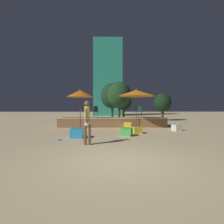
# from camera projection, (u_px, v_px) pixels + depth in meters

# --- Properties ---
(ground_plane) EXTENTS (120.00, 120.00, 0.00)m
(ground_plane) POSITION_uv_depth(u_px,v_px,m) (118.00, 161.00, 5.01)
(ground_plane) COLOR #D1B784
(wooden_deck) EXTENTS (8.44, 2.69, 0.76)m
(wooden_deck) POSITION_uv_depth(u_px,v_px,m) (112.00, 122.00, 14.62)
(wooden_deck) COLOR olive
(wooden_deck) RESTS_ON ground
(patio_umbrella_0) EXTENTS (2.03, 2.03, 2.94)m
(patio_umbrella_0) POSITION_uv_depth(u_px,v_px,m) (80.00, 94.00, 13.17)
(patio_umbrella_0) COLOR brown
(patio_umbrella_0) RESTS_ON ground
(patio_umbrella_1) EXTENTS (2.86, 2.86, 2.94)m
(patio_umbrella_1) POSITION_uv_depth(u_px,v_px,m) (136.00, 93.00, 13.11)
(patio_umbrella_1) COLOR brown
(patio_umbrella_1) RESTS_ON ground
(cube_seat_0) EXTENTS (0.66, 0.66, 0.49)m
(cube_seat_0) POSITION_uv_depth(u_px,v_px,m) (77.00, 133.00, 8.83)
(cube_seat_0) COLOR #2D9EDB
(cube_seat_0) RESTS_ON ground
(cube_seat_1) EXTENTS (0.62, 0.62, 0.40)m
(cube_seat_1) POSITION_uv_depth(u_px,v_px,m) (177.00, 128.00, 11.57)
(cube_seat_1) COLOR white
(cube_seat_1) RESTS_ON ground
(cube_seat_2) EXTENTS (0.61, 0.61, 0.38)m
(cube_seat_2) POSITION_uv_depth(u_px,v_px,m) (137.00, 130.00, 10.37)
(cube_seat_2) COLOR yellow
(cube_seat_2) RESTS_ON ground
(cube_seat_3) EXTENTS (0.68, 0.68, 0.46)m
(cube_seat_3) POSITION_uv_depth(u_px,v_px,m) (128.00, 125.00, 12.80)
(cube_seat_3) COLOR yellow
(cube_seat_3) RESTS_ON ground
(cube_seat_4) EXTENTS (0.70, 0.70, 0.42)m
(cube_seat_4) POSITION_uv_depth(u_px,v_px,m) (127.00, 132.00, 9.50)
(cube_seat_4) COLOR #4CC651
(cube_seat_4) RESTS_ON ground
(person_0) EXTENTS (0.31, 0.50, 1.82)m
(person_0) POSITION_uv_depth(u_px,v_px,m) (87.00, 120.00, 7.17)
(person_0) COLOR brown
(person_0) RESTS_ON ground
(bistro_chair_0) EXTENTS (0.40, 0.41, 0.90)m
(bistro_chair_0) POSITION_uv_depth(u_px,v_px,m) (140.00, 110.00, 15.46)
(bistro_chair_0) COLOR #1E4C47
(bistro_chair_0) RESTS_ON wooden_deck
(bistro_chair_1) EXTENTS (0.40, 0.40, 0.90)m
(bistro_chair_1) POSITION_uv_depth(u_px,v_px,m) (96.00, 110.00, 14.14)
(bistro_chair_1) COLOR #1E4C47
(bistro_chair_1) RESTS_ON wooden_deck
(frisbee_disc) EXTENTS (0.25, 0.25, 0.03)m
(frisbee_disc) POSITION_uv_depth(u_px,v_px,m) (59.00, 140.00, 8.18)
(frisbee_disc) COLOR #33B2D8
(frisbee_disc) RESTS_ON ground
(background_tree_0) EXTENTS (2.14, 2.14, 3.56)m
(background_tree_0) POSITION_uv_depth(u_px,v_px,m) (124.00, 101.00, 23.65)
(background_tree_0) COLOR #3D2B1C
(background_tree_0) RESTS_ON ground
(background_tree_1) EXTENTS (2.01, 2.01, 3.23)m
(background_tree_1) POSITION_uv_depth(u_px,v_px,m) (163.00, 103.00, 20.45)
(background_tree_1) COLOR #3D2B1C
(background_tree_1) RESTS_ON ground
(background_tree_2) EXTENTS (3.06, 3.06, 4.84)m
(background_tree_2) POSITION_uv_depth(u_px,v_px,m) (119.00, 95.00, 22.29)
(background_tree_2) COLOR #3D2B1C
(background_tree_2) RESTS_ON ground
(background_tree_3) EXTENTS (3.32, 3.32, 5.07)m
(background_tree_3) POSITION_uv_depth(u_px,v_px,m) (112.00, 96.00, 25.08)
(background_tree_3) COLOR #3D2B1C
(background_tree_3) RESTS_ON ground
(distant_building) EXTENTS (5.50, 3.93, 14.68)m
(distant_building) POSITION_uv_depth(u_px,v_px,m) (108.00, 78.00, 34.48)
(distant_building) COLOR teal
(distant_building) RESTS_ON ground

